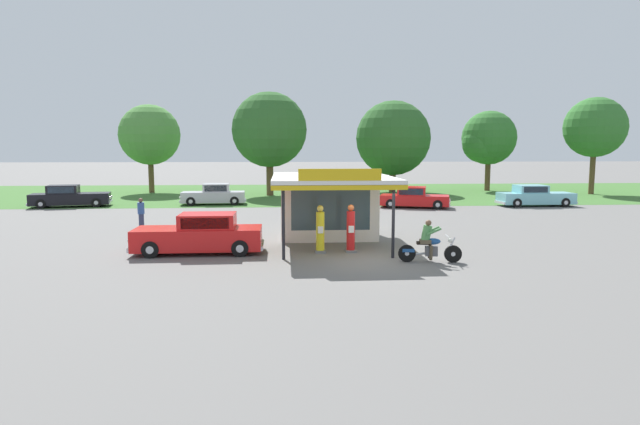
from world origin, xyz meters
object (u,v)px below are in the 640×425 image
motorcycle_with_rider (429,245)px  parked_car_back_row_centre_left (70,197)px  gas_pump_offside (351,230)px  parked_car_back_row_centre (414,198)px  parked_car_back_row_right (337,195)px  gas_pump_nearside (320,231)px  parked_car_back_row_far_right (214,195)px  parked_car_back_row_centre_right (535,197)px  bystander_leaning_by_kiosk (141,213)px  featured_classic_sedan (200,235)px

motorcycle_with_rider → parked_car_back_row_centre_left: motorcycle_with_rider is taller
gas_pump_offside → parked_car_back_row_centre: size_ratio=0.37×
gas_pump_offside → parked_car_back_row_right: 19.00m
motorcycle_with_rider → parked_car_back_row_centre_left: bearing=136.1°
gas_pump_offside → motorcycle_with_rider: gas_pump_offside is taller
gas_pump_nearside → parked_car_back_row_centre: size_ratio=0.37×
parked_car_back_row_far_right → parked_car_back_row_centre_right: bearing=-6.7°
motorcycle_with_rider → bystander_leaning_by_kiosk: bystander_leaning_by_kiosk is taller
parked_car_back_row_centre → parked_car_back_row_centre_right: (9.06, 0.35, 0.03)m
motorcycle_with_rider → parked_car_back_row_far_right: size_ratio=0.47×
gas_pump_nearside → parked_car_back_row_centre: gas_pump_nearside is taller
gas_pump_nearside → parked_car_back_row_right: gas_pump_nearside is taller
featured_classic_sedan → parked_car_back_row_centre_right: 26.88m
gas_pump_offside → bystander_leaning_by_kiosk: 11.95m
gas_pump_nearside → bystander_leaning_by_kiosk: gas_pump_nearside is taller
bystander_leaning_by_kiosk → parked_car_back_row_centre: bearing=29.3°
parked_car_back_row_right → parked_car_back_row_centre: (5.21, -3.17, -0.02)m
parked_car_back_row_right → bystander_leaning_by_kiosk: 16.87m
parked_car_back_row_right → parked_car_back_row_centre_right: (14.27, -2.81, 0.01)m
gas_pump_offside → parked_car_back_row_right: size_ratio=0.38×
gas_pump_nearside → parked_car_back_row_centre_left: size_ratio=0.34×
parked_car_back_row_centre → parked_car_back_row_far_right: bearing=167.9°
featured_classic_sedan → parked_car_back_row_centre: bearing=51.0°
parked_car_back_row_right → parked_car_back_row_centre_right: 14.54m
gas_pump_nearside → featured_classic_sedan: size_ratio=0.37×
parked_car_back_row_centre → gas_pump_nearside: bearing=-116.3°
gas_pump_offside → motorcycle_with_rider: (2.64, -2.08, -0.23)m
gas_pump_nearside → bystander_leaning_by_kiosk: (-8.80, 6.50, -0.00)m
parked_car_back_row_centre_left → parked_car_back_row_centre_right: size_ratio=1.03×
gas_pump_offside → featured_classic_sedan: bearing=177.9°
gas_pump_nearside → parked_car_back_row_right: bearing=82.2°
gas_pump_offside → featured_classic_sedan: (-6.04, 0.22, -0.16)m
gas_pump_offside → motorcycle_with_rider: size_ratio=0.84×
gas_pump_offside → featured_classic_sedan: gas_pump_offside is taller
gas_pump_offside → parked_car_back_row_far_right: gas_pump_offside is taller
parked_car_back_row_centre → bystander_leaning_by_kiosk: bystander_leaning_by_kiosk is taller
parked_car_back_row_far_right → bystander_leaning_by_kiosk: (-2.07, -12.40, 0.17)m
parked_car_back_row_centre → parked_car_back_row_far_right: parked_car_back_row_far_right is taller
gas_pump_offside → parked_car_back_row_centre: bearing=67.4°
bystander_leaning_by_kiosk → featured_classic_sedan: bearing=-57.5°
gas_pump_nearside → parked_car_back_row_centre_right: size_ratio=0.35×
parked_car_back_row_centre_left → parked_car_back_row_centre_right: parked_car_back_row_centre_left is taller
parked_car_back_row_centre_right → bystander_leaning_by_kiosk: size_ratio=3.35×
parked_car_back_row_centre_right → parked_car_back_row_centre: bearing=-177.8°
gas_pump_offside → gas_pump_nearside: bearing=-180.0°
gas_pump_nearside → parked_car_back_row_right: 19.13m
motorcycle_with_rider → parked_car_back_row_centre: motorcycle_with_rider is taller
motorcycle_with_rider → featured_classic_sedan: size_ratio=0.44×
parked_car_back_row_right → motorcycle_with_rider: bearing=-86.5°
parked_car_back_row_centre_left → featured_classic_sedan: bearing=-55.7°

